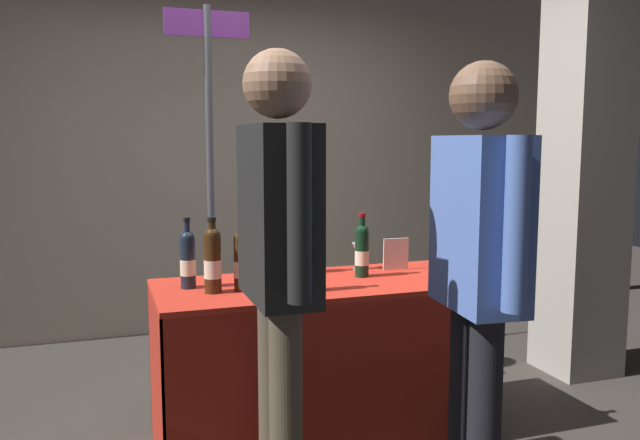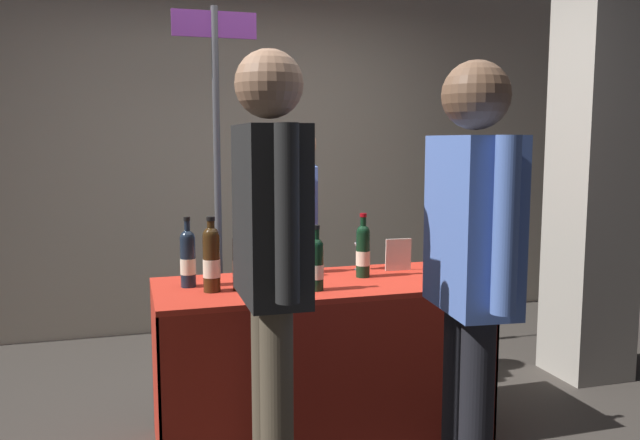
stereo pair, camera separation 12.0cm
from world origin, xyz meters
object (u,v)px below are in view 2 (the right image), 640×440
object	(u,v)px
display_bottle_0	(240,259)
vendor_presenter	(298,235)
wine_glass_near_vendor	(361,251)
tasting_table	(320,333)
featured_wine_bottle	(316,263)
taster_foreground_right	(471,259)
concrete_pillar	(596,139)
booth_signpost	(217,154)

from	to	relation	value
display_bottle_0	vendor_presenter	world-z (taller)	vendor_presenter
wine_glass_near_vendor	tasting_table	bearing A→B (deg)	-142.40
vendor_presenter	tasting_table	bearing A→B (deg)	7.87
display_bottle_0	wine_glass_near_vendor	world-z (taller)	display_bottle_0
featured_wine_bottle	taster_foreground_right	distance (m)	0.85
display_bottle_0	concrete_pillar	bearing A→B (deg)	10.84
wine_glass_near_vendor	booth_signpost	world-z (taller)	booth_signpost
taster_foreground_right	concrete_pillar	bearing A→B (deg)	-44.67
display_bottle_0	vendor_presenter	xyz separation A→B (m)	(0.46, 0.73, -0.01)
tasting_table	taster_foreground_right	distance (m)	1.09
booth_signpost	tasting_table	bearing A→B (deg)	-74.42
concrete_pillar	wine_glass_near_vendor	distance (m)	1.67
featured_wine_bottle	booth_signpost	distance (m)	1.44
wine_glass_near_vendor	booth_signpost	xyz separation A→B (m)	(-0.62, 0.95, 0.49)
display_bottle_0	wine_glass_near_vendor	size ratio (longest dim) A/B	2.37
concrete_pillar	wine_glass_near_vendor	xyz separation A→B (m)	(-1.56, -0.15, -0.59)
featured_wine_bottle	display_bottle_0	xyz separation A→B (m)	(-0.33, 0.10, 0.02)
featured_wine_bottle	wine_glass_near_vendor	bearing A→B (deg)	47.24
taster_foreground_right	booth_signpost	bearing A→B (deg)	22.11
wine_glass_near_vendor	booth_signpost	distance (m)	1.23
tasting_table	vendor_presenter	xyz separation A→B (m)	(0.07, 0.67, 0.38)
featured_wine_bottle	booth_signpost	bearing A→B (deg)	101.03
display_bottle_0	vendor_presenter	bearing A→B (deg)	57.60
booth_signpost	featured_wine_bottle	bearing A→B (deg)	-78.97
featured_wine_bottle	tasting_table	bearing A→B (deg)	67.76
display_bottle_0	vendor_presenter	size ratio (longest dim) A/B	0.22
concrete_pillar	display_bottle_0	world-z (taller)	concrete_pillar
tasting_table	vendor_presenter	distance (m)	0.77
wine_glass_near_vendor	vendor_presenter	bearing A→B (deg)	116.72
featured_wine_bottle	vendor_presenter	xyz separation A→B (m)	(0.13, 0.83, 0.00)
wine_glass_near_vendor	vendor_presenter	xyz separation A→B (m)	(-0.22, 0.44, 0.03)
booth_signpost	wine_glass_near_vendor	bearing A→B (deg)	-56.83
featured_wine_bottle	wine_glass_near_vendor	distance (m)	0.53
taster_foreground_right	vendor_presenter	bearing A→B (deg)	13.57
display_bottle_0	taster_foreground_right	size ratio (longest dim) A/B	0.19
tasting_table	display_bottle_0	size ratio (longest dim) A/B	4.68
tasting_table	concrete_pillar	bearing A→B (deg)	11.36
tasting_table	vendor_presenter	bearing A→B (deg)	84.18
display_bottle_0	wine_glass_near_vendor	xyz separation A→B (m)	(0.68, 0.28, -0.04)
featured_wine_bottle	taster_foreground_right	xyz separation A→B (m)	(0.35, -0.76, 0.14)
tasting_table	booth_signpost	distance (m)	1.48
featured_wine_bottle	wine_glass_near_vendor	xyz separation A→B (m)	(0.36, 0.39, -0.03)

